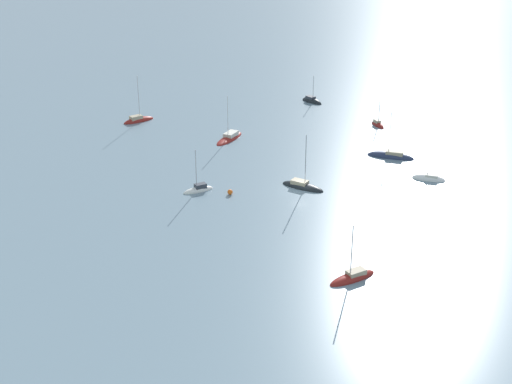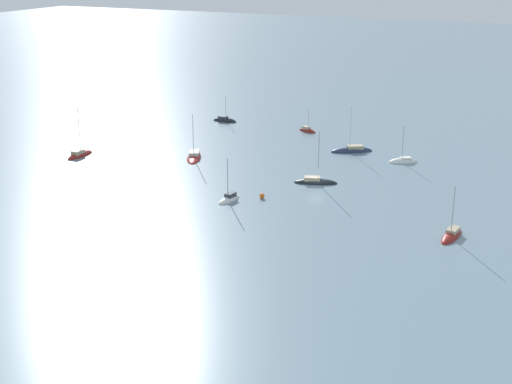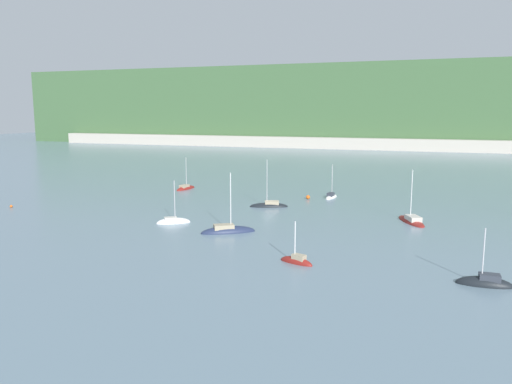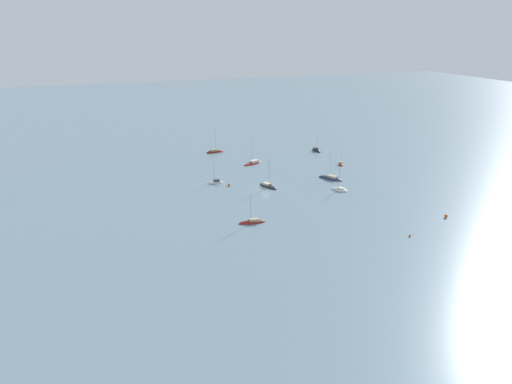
# 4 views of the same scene
# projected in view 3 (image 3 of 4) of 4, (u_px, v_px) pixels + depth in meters

# --- Properties ---
(ground_plane) EXTENTS (600.00, 600.00, 0.00)m
(ground_plane) POSITION_uv_depth(u_px,v_px,m) (268.00, 206.00, 96.58)
(ground_plane) COLOR slate
(hillside_ridge) EXTENTS (404.46, 87.16, 41.59)m
(hillside_ridge) POSITION_uv_depth(u_px,v_px,m) (379.00, 107.00, 278.94)
(hillside_ridge) COLOR #42663D
(hillside_ridge) RESTS_ON ground_plane
(shore_town_strip) EXTENTS (343.79, 6.00, 5.46)m
(shore_town_strip) POSITION_uv_depth(u_px,v_px,m) (367.00, 144.00, 238.01)
(shore_town_strip) COLOR beige
(shore_town_strip) RESTS_ON ground_plane
(sailboat_0) EXTENTS (4.71, 2.75, 5.86)m
(sailboat_0) POSITION_uv_depth(u_px,v_px,m) (297.00, 262.00, 60.07)
(sailboat_0) COLOR maroon
(sailboat_0) RESTS_ON ground_plane
(sailboat_1) EXTENTS (5.80, 2.08, 7.09)m
(sailboat_1) POSITION_uv_depth(u_px,v_px,m) (485.00, 284.00, 52.38)
(sailboat_1) COLOR black
(sailboat_1) RESTS_ON ground_plane
(sailboat_2) EXTENTS (2.75, 6.97, 8.27)m
(sailboat_2) POSITION_uv_depth(u_px,v_px,m) (186.00, 189.00, 117.21)
(sailboat_2) COLOR maroon
(sailboat_2) RESTS_ON ground_plane
(sailboat_3) EXTENTS (2.44, 5.32, 7.70)m
(sailboat_3) POSITION_uv_depth(u_px,v_px,m) (331.00, 197.00, 105.40)
(sailboat_3) COLOR white
(sailboat_3) RESTS_ON ground_plane
(sailboat_4) EXTENTS (5.73, 4.73, 7.88)m
(sailboat_4) POSITION_uv_depth(u_px,v_px,m) (173.00, 223.00, 81.63)
(sailboat_4) COLOR white
(sailboat_4) RESTS_ON ground_plane
(sailboat_5) EXTENTS (8.30, 6.58, 10.03)m
(sailboat_5) POSITION_uv_depth(u_px,v_px,m) (228.00, 232.00, 75.27)
(sailboat_5) COLOR #232D4C
(sailboat_5) RESTS_ON ground_plane
(sailboat_7) EXTENTS (7.68, 4.56, 9.86)m
(sailboat_7) POSITION_uv_depth(u_px,v_px,m) (269.00, 206.00, 95.53)
(sailboat_7) COLOR black
(sailboat_7) RESTS_ON ground_plane
(sailboat_8) EXTENTS (6.04, 9.06, 9.20)m
(sailboat_8) POSITION_uv_depth(u_px,v_px,m) (411.00, 221.00, 82.38)
(sailboat_8) COLOR maroon
(sailboat_8) RESTS_ON ground_plane
(mooring_buoy_0) EXTENTS (0.84, 0.84, 0.84)m
(mooring_buoy_0) POSITION_uv_depth(u_px,v_px,m) (308.00, 197.00, 103.88)
(mooring_buoy_0) COLOR orange
(mooring_buoy_0) RESTS_ON ground_plane
(mooring_buoy_1) EXTENTS (0.53, 0.53, 0.53)m
(mooring_buoy_1) POSITION_uv_depth(u_px,v_px,m) (11.00, 206.00, 94.62)
(mooring_buoy_1) COLOR orange
(mooring_buoy_1) RESTS_ON ground_plane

